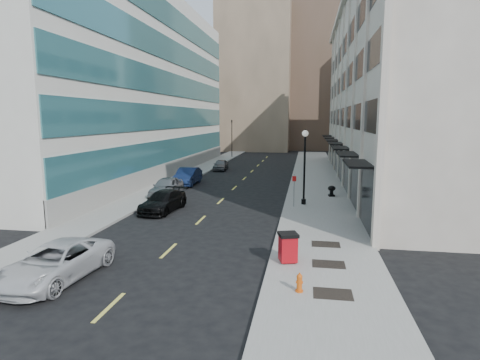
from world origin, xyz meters
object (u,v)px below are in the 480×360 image
(car_white_van, at_px, (56,262))
(car_black_pickup, at_px, (163,201))
(car_grey_sedan, at_px, (221,165))
(fire_hydrant, at_px, (299,283))
(sign_post, at_px, (294,186))
(car_silver_sedan, at_px, (167,187))
(urn_planter, at_px, (332,190))
(car_blue_sedan, at_px, (187,176))
(trash_bin, at_px, (288,246))
(lamppost, at_px, (305,160))
(traffic_signal, at_px, (232,122))

(car_white_van, xyz_separation_m, car_black_pickup, (0.00, 12.12, -0.03))
(car_grey_sedan, relative_size, fire_hydrant, 5.46)
(sign_post, bearing_deg, car_silver_sedan, 174.66)
(urn_planter, bearing_deg, car_black_pickup, -150.42)
(car_blue_sedan, bearing_deg, sign_post, -40.52)
(trash_bin, relative_size, sign_post, 0.56)
(car_silver_sedan, height_order, lamppost, lamppost)
(car_silver_sedan, relative_size, trash_bin, 3.57)
(trash_bin, xyz_separation_m, urn_planter, (2.76, 15.67, -0.19))
(car_black_pickup, bearing_deg, car_silver_sedan, 113.12)
(urn_planter, bearing_deg, fire_hydrant, -96.72)
(car_grey_sedan, xyz_separation_m, fire_hydrant, (10.35, -34.22, -0.17))
(car_black_pickup, bearing_deg, urn_planter, 35.33)
(car_silver_sedan, relative_size, lamppost, 0.85)
(car_white_van, distance_m, car_silver_sedan, 17.31)
(traffic_signal, bearing_deg, car_grey_sedan, -84.38)
(car_silver_sedan, xyz_separation_m, car_grey_sedan, (0.85, 17.12, -0.13))
(car_silver_sedan, distance_m, lamppost, 11.65)
(traffic_signal, distance_m, fire_hydrant, 51.66)
(lamppost, xyz_separation_m, urn_planter, (2.20, 3.43, -2.72))
(lamppost, xyz_separation_m, sign_post, (-0.69, -0.94, -1.72))
(traffic_signal, height_order, car_blue_sedan, traffic_signal)
(car_blue_sedan, relative_size, trash_bin, 3.80)
(lamppost, bearing_deg, car_blue_sedan, 145.28)
(car_silver_sedan, xyz_separation_m, fire_hydrant, (11.20, -17.09, -0.30))
(car_grey_sedan, height_order, trash_bin, trash_bin)
(traffic_signal, height_order, car_silver_sedan, traffic_signal)
(car_silver_sedan, relative_size, urn_planter, 5.46)
(traffic_signal, height_order, sign_post, traffic_signal)
(car_grey_sedan, distance_m, urn_planter, 19.97)
(lamppost, bearing_deg, sign_post, -126.22)
(traffic_signal, bearing_deg, car_silver_sedan, -88.78)
(traffic_signal, xyz_separation_m, urn_planter, (14.10, -31.33, -5.05))
(car_white_van, height_order, car_silver_sedan, car_silver_sedan)
(lamppost, relative_size, sign_post, 2.34)
(car_silver_sedan, xyz_separation_m, sign_post, (10.51, -2.79, 0.87))
(lamppost, bearing_deg, car_silver_sedan, 170.60)
(car_black_pickup, bearing_deg, trash_bin, -39.04)
(sign_post, bearing_deg, car_black_pickup, -155.85)
(car_white_van, relative_size, car_black_pickup, 1.08)
(car_white_van, xyz_separation_m, sign_post, (8.91, 14.45, 0.94))
(fire_hydrant, height_order, urn_planter, urn_planter)
(traffic_signal, distance_m, lamppost, 36.81)
(traffic_signal, bearing_deg, car_white_van, -87.37)
(traffic_signal, relative_size, lamppost, 1.26)
(lamppost, bearing_deg, car_white_van, -121.96)
(urn_planter, bearing_deg, car_white_van, -122.09)
(fire_hydrant, bearing_deg, urn_planter, 86.59)
(fire_hydrant, distance_m, trash_bin, 3.08)
(fire_hydrant, relative_size, sign_post, 0.30)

